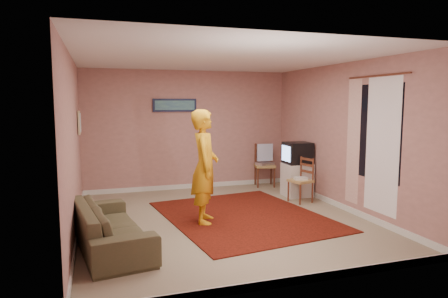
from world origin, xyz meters
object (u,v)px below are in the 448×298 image
object	(u,v)px
tv_cabinet	(297,180)
sofa	(110,226)
chair_b	(301,175)
crt_tv	(297,153)
person	(205,167)
chair_a	(265,161)

from	to	relation	value
tv_cabinet	sofa	world-z (taller)	tv_cabinet
chair_b	crt_tv	bearing A→B (deg)	146.06
sofa	crt_tv	bearing A→B (deg)	-72.63
crt_tv	sofa	xyz separation A→B (m)	(-3.74, -1.86, -0.60)
sofa	person	xyz separation A→B (m)	(1.49, 0.69, 0.61)
crt_tv	chair_b	xyz separation A→B (m)	(-0.17, -0.48, -0.36)
tv_cabinet	chair_b	distance (m)	0.54
chair_a	chair_b	world-z (taller)	chair_a
tv_cabinet	person	bearing A→B (deg)	-152.73
chair_b	person	size ratio (longest dim) A/B	0.26
sofa	person	world-z (taller)	person
tv_cabinet	crt_tv	size ratio (longest dim) A/B	1.29
person	crt_tv	bearing A→B (deg)	-45.13
person	sofa	bearing A→B (deg)	132.41
chair_a	tv_cabinet	bearing A→B (deg)	-65.15
crt_tv	chair_b	distance (m)	0.63
chair_a	person	distance (m)	3.04
tv_cabinet	chair_a	distance (m)	1.14
chair_a	person	xyz separation A→B (m)	(-2.02, -2.26, 0.31)
tv_cabinet	person	world-z (taller)	person
tv_cabinet	chair_a	size ratio (longest dim) A/B	1.28
tv_cabinet	person	size ratio (longest dim) A/B	0.37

